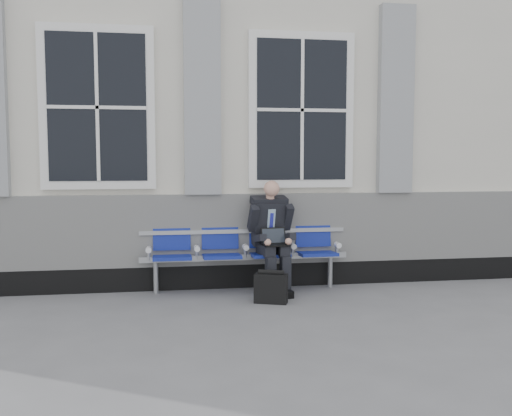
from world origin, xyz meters
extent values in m
plane|color=slate|center=(0.00, 0.00, 0.00)|extent=(70.00, 70.00, 0.00)
cube|color=beige|center=(0.00, 3.50, 2.10)|extent=(14.00, 4.00, 4.20)
cube|color=black|center=(0.00, 1.47, 0.15)|extent=(14.00, 0.10, 0.30)
cube|color=silver|center=(0.00, 1.46, 0.75)|extent=(14.00, 0.08, 0.90)
cube|color=#939698|center=(-0.90, 1.44, 2.40)|extent=(0.45, 0.14, 2.40)
cube|color=#939698|center=(1.60, 1.44, 2.40)|extent=(0.45, 0.14, 2.40)
cube|color=white|center=(-2.15, 1.46, 2.25)|extent=(1.35, 0.10, 1.95)
cube|color=black|center=(-2.15, 1.41, 2.25)|extent=(1.15, 0.02, 1.75)
cube|color=white|center=(0.35, 1.46, 2.25)|extent=(1.35, 0.10, 1.95)
cube|color=black|center=(0.35, 1.41, 2.25)|extent=(1.15, 0.02, 1.75)
cube|color=#9EA0A3|center=(-0.39, 1.30, 0.42)|extent=(2.60, 0.07, 0.07)
cube|color=#9EA0A3|center=(-0.39, 1.42, 0.73)|extent=(2.60, 0.05, 0.05)
cylinder|color=#9EA0A3|center=(-1.49, 1.30, 0.20)|extent=(0.06, 0.06, 0.39)
cylinder|color=#9EA0A3|center=(0.71, 1.30, 0.20)|extent=(0.06, 0.06, 0.39)
cube|color=navy|center=(-1.29, 1.22, 0.45)|extent=(0.46, 0.42, 0.07)
cube|color=navy|center=(-1.29, 1.43, 0.71)|extent=(0.46, 0.10, 0.40)
cube|color=navy|center=(-0.69, 1.22, 0.45)|extent=(0.46, 0.42, 0.07)
cube|color=navy|center=(-0.69, 1.43, 0.71)|extent=(0.46, 0.10, 0.40)
cube|color=navy|center=(-0.09, 1.22, 0.45)|extent=(0.46, 0.42, 0.07)
cube|color=navy|center=(-0.09, 1.43, 0.71)|extent=(0.46, 0.10, 0.40)
cube|color=navy|center=(0.51, 1.22, 0.45)|extent=(0.46, 0.42, 0.07)
cube|color=navy|center=(0.51, 1.43, 0.71)|extent=(0.46, 0.10, 0.40)
cylinder|color=white|center=(-1.57, 1.25, 0.55)|extent=(0.07, 0.12, 0.07)
cylinder|color=white|center=(-0.99, 1.25, 0.55)|extent=(0.07, 0.12, 0.07)
cylinder|color=white|center=(-0.39, 1.25, 0.55)|extent=(0.07, 0.12, 0.07)
cylinder|color=white|center=(0.21, 1.25, 0.55)|extent=(0.07, 0.12, 0.07)
cylinder|color=white|center=(0.79, 1.25, 0.55)|extent=(0.07, 0.12, 0.07)
cube|color=black|center=(-0.13, 0.87, 0.04)|extent=(0.13, 0.25, 0.08)
cube|color=black|center=(0.05, 0.89, 0.04)|extent=(0.13, 0.25, 0.08)
cube|color=black|center=(-0.14, 0.92, 0.25)|extent=(0.13, 0.13, 0.47)
cube|color=black|center=(0.05, 0.94, 0.25)|extent=(0.13, 0.13, 0.47)
cube|color=black|center=(-0.16, 1.12, 0.53)|extent=(0.18, 0.43, 0.13)
cube|color=black|center=(0.02, 1.15, 0.53)|extent=(0.18, 0.43, 0.13)
cube|color=black|center=(-0.09, 1.32, 0.84)|extent=(0.43, 0.36, 0.59)
cube|color=#A1C1D4|center=(-0.08, 1.21, 0.86)|extent=(0.10, 0.10, 0.33)
cube|color=#2528AD|center=(-0.08, 1.20, 0.84)|extent=(0.05, 0.08, 0.28)
cube|color=black|center=(-0.09, 1.29, 1.12)|extent=(0.47, 0.27, 0.13)
cylinder|color=#DFA48B|center=(-0.08, 1.24, 1.18)|extent=(0.10, 0.10, 0.09)
sphere|color=#DFA48B|center=(-0.08, 1.19, 1.28)|extent=(0.19, 0.19, 0.19)
cube|color=black|center=(-0.30, 1.20, 0.91)|extent=(0.12, 0.27, 0.34)
cube|color=black|center=(0.14, 1.25, 0.91)|extent=(0.12, 0.27, 0.34)
cube|color=black|center=(-0.25, 1.04, 0.69)|extent=(0.12, 0.30, 0.13)
cube|color=black|center=(0.12, 1.08, 0.69)|extent=(0.12, 0.30, 0.13)
sphere|color=#DFA48B|center=(-0.17, 0.92, 0.66)|extent=(0.08, 0.08, 0.08)
sphere|color=#DFA48B|center=(0.08, 0.95, 0.66)|extent=(0.08, 0.08, 0.08)
cube|color=black|center=(-0.05, 1.01, 0.61)|extent=(0.33, 0.25, 0.02)
cube|color=black|center=(-0.07, 1.11, 0.71)|extent=(0.31, 0.12, 0.20)
cube|color=black|center=(-0.07, 1.11, 0.71)|extent=(0.28, 0.10, 0.17)
cube|color=black|center=(-0.19, 0.63, 0.17)|extent=(0.40, 0.28, 0.33)
cylinder|color=black|center=(-0.19, 0.63, 0.35)|extent=(0.30, 0.16, 0.06)
camera|label=1|loc=(-1.36, -5.65, 1.65)|focal=40.00mm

